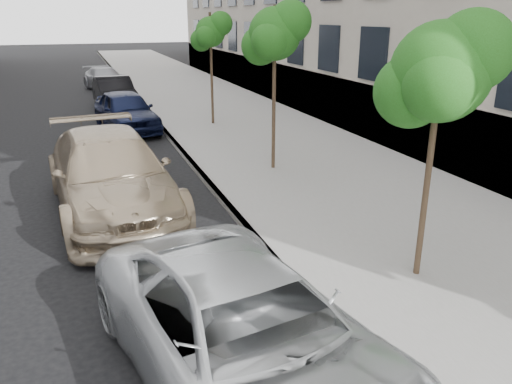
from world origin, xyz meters
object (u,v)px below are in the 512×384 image
minivan (246,335)px  sedan_blue (126,111)px  tree_near (442,72)px  tree_mid (276,34)px  tree_far (211,32)px  suv (111,174)px  sedan_black (115,93)px  sedan_rear (105,79)px

minivan → sedan_blue: size_ratio=1.19×
tree_near → minivan: tree_near is taller
tree_mid → tree_far: tree_mid is taller
minivan → tree_near: bearing=12.7°
suv → sedan_black: size_ratio=1.35×
suv → sedan_black: 13.51m
tree_far → sedan_blue: bearing=173.8°
sedan_blue → sedan_black: (0.00, 5.07, -0.02)m
sedan_rear → tree_far: bearing=-84.2°
tree_near → tree_far: bearing=90.0°
tree_far → suv: (-4.52, -8.03, -2.72)m
tree_far → sedan_black: tree_far is taller
tree_mid → sedan_rear: bearing=100.3°
minivan → sedan_blue: sedan_blue is taller
tree_near → suv: (-4.52, 4.97, -2.56)m
tree_mid → suv: (-4.52, -1.53, -2.87)m
tree_far → suv: bearing=-119.4°
tree_mid → tree_near: bearing=-90.0°
suv → tree_far: bearing=56.1°
sedan_blue → tree_far: bearing=-14.5°
minivan → tree_far: bearing=66.5°
tree_far → tree_near: bearing=-90.0°
tree_mid → minivan: bearing=-113.8°
tree_mid → minivan: size_ratio=0.84×
tree_mid → sedan_blue: bearing=115.9°
tree_mid → tree_far: (-0.00, 6.50, -0.15)m
tree_mid → sedan_rear: (-3.33, 18.31, -3.09)m
sedan_black → tree_near: bearing=-83.8°
sedan_blue → sedan_rear: bearing=81.8°
tree_near → sedan_blue: (-3.33, 13.36, -2.67)m
tree_far → minivan: (-3.52, -14.45, -2.86)m
tree_near → minivan: size_ratio=0.79×
tree_far → sedan_black: bearing=121.5°
sedan_blue → sedan_black: size_ratio=1.00×
minivan → suv: bearing=89.1°
tree_near → suv: bearing=132.3°
suv → minivan: bearing=-85.6°
tree_near → sedan_rear: bearing=97.7°
tree_far → sedan_rear: bearing=105.8°
suv → sedan_blue: (1.20, 8.39, -0.11)m
tree_far → sedan_rear: 12.61m
suv → sedan_black: (1.20, 13.46, -0.14)m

